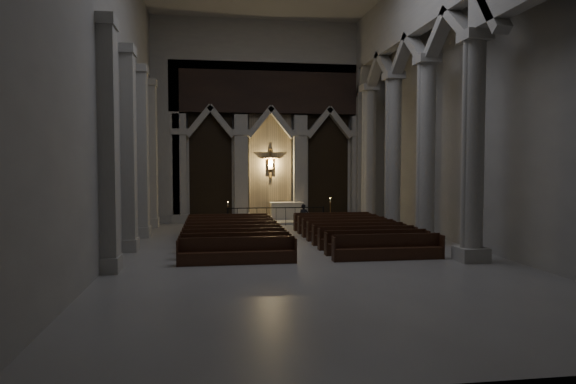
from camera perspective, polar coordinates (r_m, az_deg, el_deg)
The scene contains 11 objects.
room at distance 20.09m, azimuth 1.96°, elevation 15.09°, with size 24.00×24.10×12.00m.
sanctuary_wall at distance 31.22m, azimuth -1.94°, elevation 8.92°, with size 14.00×0.77×12.00m.
right_arcade at distance 22.98m, azimuth 15.36°, elevation 14.02°, with size 1.00×24.00×12.00m.
left_pilasters at distance 23.05m, azimuth -16.51°, elevation 4.16°, with size 0.60×13.00×8.03m.
sanctuary_step at distance 30.31m, azimuth -1.72°, elevation -3.29°, with size 8.50×2.60×0.15m, color #A9A69D.
altar at distance 30.96m, azimuth -0.20°, elevation -2.06°, with size 2.00×0.80×1.02m.
altar_rail at distance 28.63m, azimuth -1.33°, elevation -2.37°, with size 5.46×0.09×1.07m.
candle_stand_left at distance 29.10m, azimuth -6.69°, elevation -2.99°, with size 0.23×0.23×1.35m.
candle_stand_right at distance 29.85m, azimuth 4.71°, elevation -2.75°, with size 0.25×0.25×1.50m.
pews at distance 22.32m, azimuth 0.75°, elevation -4.97°, with size 9.49×9.01×0.91m.
worshipper at distance 26.93m, azimuth 1.75°, elevation -2.79°, with size 0.49×0.32×1.35m, color black.
Camera 1 is at (-3.56, -19.32, 3.39)m, focal length 32.00 mm.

